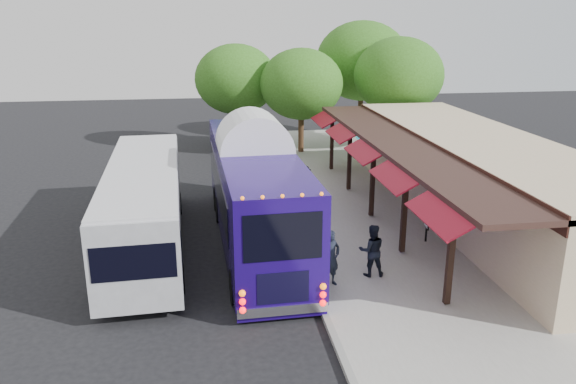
{
  "coord_description": "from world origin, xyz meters",
  "views": [
    {
      "loc": [
        -3.16,
        -18.35,
        8.46
      ],
      "look_at": [
        -0.05,
        2.9,
        1.8
      ],
      "focal_mm": 35.0,
      "sensor_mm": 36.0,
      "label": 1
    }
  ],
  "objects_px": {
    "city_bus": "(145,203)",
    "ped_c": "(279,164)",
    "ped_b": "(372,250)",
    "ped_a": "(331,258)",
    "sign_board": "(427,222)",
    "coach_bus": "(255,189)",
    "ped_d": "(305,182)"
  },
  "relations": [
    {
      "from": "ped_b",
      "to": "sign_board",
      "type": "relative_size",
      "value": 1.5
    },
    {
      "from": "city_bus",
      "to": "ped_b",
      "type": "bearing_deg",
      "value": -30.1
    },
    {
      "from": "ped_c",
      "to": "sign_board",
      "type": "xyz_separation_m",
      "value": [
        4.49,
        -9.85,
        0.05
      ]
    },
    {
      "from": "ped_b",
      "to": "sign_board",
      "type": "xyz_separation_m",
      "value": [
        2.98,
        2.61,
        -0.09
      ]
    },
    {
      "from": "ped_a",
      "to": "ped_c",
      "type": "xyz_separation_m",
      "value": [
        -0.0,
        13.0,
        -0.19
      ]
    },
    {
      "from": "coach_bus",
      "to": "ped_d",
      "type": "height_order",
      "value": "coach_bus"
    },
    {
      "from": "ped_a",
      "to": "ped_b",
      "type": "distance_m",
      "value": 1.61
    },
    {
      "from": "ped_b",
      "to": "ped_c",
      "type": "distance_m",
      "value": 12.55
    },
    {
      "from": "city_bus",
      "to": "ped_d",
      "type": "xyz_separation_m",
      "value": [
        6.98,
        4.66,
        -0.82
      ]
    },
    {
      "from": "city_bus",
      "to": "sign_board",
      "type": "height_order",
      "value": "city_bus"
    },
    {
      "from": "city_bus",
      "to": "ped_b",
      "type": "xyz_separation_m",
      "value": [
        7.73,
        -4.0,
        -0.73
      ]
    },
    {
      "from": "ped_c",
      "to": "ped_d",
      "type": "height_order",
      "value": "ped_d"
    },
    {
      "from": "ped_a",
      "to": "ped_b",
      "type": "relative_size",
      "value": 1.06
    },
    {
      "from": "city_bus",
      "to": "ped_d",
      "type": "height_order",
      "value": "city_bus"
    },
    {
      "from": "ped_a",
      "to": "city_bus",
      "type": "bearing_deg",
      "value": 110.8
    },
    {
      "from": "coach_bus",
      "to": "ped_c",
      "type": "height_order",
      "value": "coach_bus"
    },
    {
      "from": "city_bus",
      "to": "sign_board",
      "type": "bearing_deg",
      "value": -10.16
    },
    {
      "from": "ped_a",
      "to": "ped_c",
      "type": "bearing_deg",
      "value": 57.01
    },
    {
      "from": "ped_a",
      "to": "ped_c",
      "type": "relative_size",
      "value": 1.25
    },
    {
      "from": "ped_b",
      "to": "coach_bus",
      "type": "bearing_deg",
      "value": -42.34
    },
    {
      "from": "city_bus",
      "to": "ped_b",
      "type": "height_order",
      "value": "city_bus"
    },
    {
      "from": "ped_a",
      "to": "coach_bus",
      "type": "bearing_deg",
      "value": 81.9
    },
    {
      "from": "coach_bus",
      "to": "ped_c",
      "type": "relative_size",
      "value": 8.46
    },
    {
      "from": "city_bus",
      "to": "ped_c",
      "type": "xyz_separation_m",
      "value": [
        6.22,
        8.45,
        -0.87
      ]
    },
    {
      "from": "ped_b",
      "to": "sign_board",
      "type": "bearing_deg",
      "value": -133.77
    },
    {
      "from": "ped_a",
      "to": "ped_d",
      "type": "distance_m",
      "value": 9.25
    },
    {
      "from": "sign_board",
      "to": "ped_d",
      "type": "bearing_deg",
      "value": 129.8
    },
    {
      "from": "city_bus",
      "to": "ped_c",
      "type": "distance_m",
      "value": 10.53
    },
    {
      "from": "ped_c",
      "to": "sign_board",
      "type": "bearing_deg",
      "value": 74.1
    },
    {
      "from": "coach_bus",
      "to": "city_bus",
      "type": "height_order",
      "value": "coach_bus"
    },
    {
      "from": "city_bus",
      "to": "ped_b",
      "type": "distance_m",
      "value": 8.74
    },
    {
      "from": "coach_bus",
      "to": "ped_b",
      "type": "relative_size",
      "value": 7.15
    }
  ]
}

